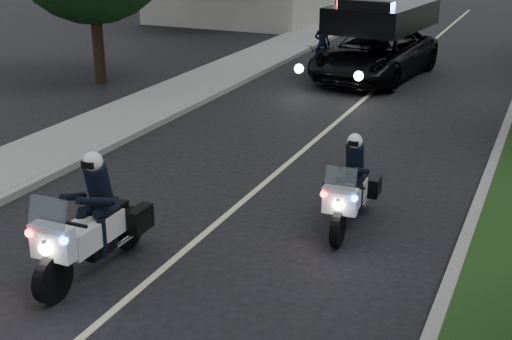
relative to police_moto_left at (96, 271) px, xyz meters
The scene contains 11 objects.
curb_right 9.75m from the police_moto_left, 59.19° to the left, with size 0.20×60.00×0.15m, color gray.
curb_left 8.97m from the police_moto_left, 110.96° to the left, with size 0.20×60.00×0.15m, color gray.
sidewalk_left 9.42m from the police_moto_left, 117.22° to the left, with size 2.00×60.00×0.16m, color gray.
lane_marking 8.42m from the police_moto_left, 83.91° to the left, with size 0.12×50.00×0.01m, color #BFB78C.
police_moto_left is the anchor object (origin of this frame).
police_moto_right 4.37m from the police_moto_left, 45.97° to the left, with size 0.68×1.94×1.65m, color silver, non-canonical shape.
police_suv 14.59m from the police_moto_left, 88.28° to the left, with size 2.67×5.77×2.81m, color black.
bicycle 14.62m from the police_moto_left, 95.49° to the left, with size 0.67×1.91×1.00m, color black.
cyclist 14.62m from the police_moto_left, 95.49° to the left, with size 0.56×0.37×1.56m, color black.
tree_left_near 12.79m from the police_moto_left, 125.67° to the left, with size 5.19×5.19×8.65m, color #133914, non-canonical shape.
tree_left_far 23.48m from the police_moto_left, 111.40° to the left, with size 6.71×6.71×11.18m, color black, non-canonical shape.
Camera 1 is at (5.10, -5.82, 5.10)m, focal length 48.26 mm.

